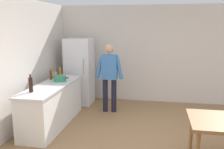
{
  "coord_description": "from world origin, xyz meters",
  "views": [
    {
      "loc": [
        0.19,
        -4.04,
        2.13
      ],
      "look_at": [
        -0.8,
        1.35,
        1.05
      ],
      "focal_mm": 39.78,
      "sensor_mm": 36.0,
      "label": 1
    }
  ],
  "objects_px": {
    "refrigerator": "(79,71)",
    "bottle_wine_dark": "(31,84)",
    "bottle_beer_brown": "(51,75)",
    "bottle_oil_amber": "(60,72)",
    "utensil_jar": "(55,75)",
    "person": "(109,73)",
    "cooking_pot": "(60,78)"
  },
  "relations": [
    {
      "from": "refrigerator",
      "to": "bottle_wine_dark",
      "type": "height_order",
      "value": "refrigerator"
    },
    {
      "from": "bottle_beer_brown",
      "to": "bottle_oil_amber",
      "type": "height_order",
      "value": "bottle_oil_amber"
    },
    {
      "from": "bottle_oil_amber",
      "to": "utensil_jar",
      "type": "bearing_deg",
      "value": -107.91
    },
    {
      "from": "refrigerator",
      "to": "bottle_wine_dark",
      "type": "xyz_separation_m",
      "value": [
        -0.24,
        -2.24,
        0.15
      ]
    },
    {
      "from": "person",
      "to": "bottle_wine_dark",
      "type": "height_order",
      "value": "person"
    },
    {
      "from": "person",
      "to": "bottle_wine_dark",
      "type": "distance_m",
      "value": 2.07
    },
    {
      "from": "bottle_beer_brown",
      "to": "bottle_wine_dark",
      "type": "distance_m",
      "value": 1.11
    },
    {
      "from": "cooking_pot",
      "to": "bottle_beer_brown",
      "type": "relative_size",
      "value": 1.54
    },
    {
      "from": "refrigerator",
      "to": "bottle_oil_amber",
      "type": "height_order",
      "value": "refrigerator"
    },
    {
      "from": "cooking_pot",
      "to": "bottle_beer_brown",
      "type": "bearing_deg",
      "value": 157.16
    },
    {
      "from": "cooking_pot",
      "to": "utensil_jar",
      "type": "distance_m",
      "value": 0.39
    },
    {
      "from": "cooking_pot",
      "to": "person",
      "type": "bearing_deg",
      "value": 34.73
    },
    {
      "from": "cooking_pot",
      "to": "bottle_wine_dark",
      "type": "relative_size",
      "value": 1.18
    },
    {
      "from": "person",
      "to": "bottle_wine_dark",
      "type": "bearing_deg",
      "value": -125.04
    },
    {
      "from": "refrigerator",
      "to": "bottle_beer_brown",
      "type": "bearing_deg",
      "value": -105.95
    },
    {
      "from": "person",
      "to": "bottle_wine_dark",
      "type": "relative_size",
      "value": 5.0
    },
    {
      "from": "cooking_pot",
      "to": "utensil_jar",
      "type": "bearing_deg",
      "value": 130.18
    },
    {
      "from": "utensil_jar",
      "to": "bottle_oil_amber",
      "type": "relative_size",
      "value": 1.14
    },
    {
      "from": "person",
      "to": "bottle_beer_brown",
      "type": "height_order",
      "value": "person"
    },
    {
      "from": "refrigerator",
      "to": "bottle_oil_amber",
      "type": "distance_m",
      "value": 0.82
    },
    {
      "from": "bottle_wine_dark",
      "to": "refrigerator",
      "type": "bearing_deg",
      "value": 84.02
    },
    {
      "from": "utensil_jar",
      "to": "bottle_oil_amber",
      "type": "distance_m",
      "value": 0.2
    },
    {
      "from": "bottle_oil_amber",
      "to": "bottle_wine_dark",
      "type": "height_order",
      "value": "bottle_wine_dark"
    },
    {
      "from": "refrigerator",
      "to": "bottle_wine_dark",
      "type": "relative_size",
      "value": 5.29
    },
    {
      "from": "bottle_wine_dark",
      "to": "bottle_oil_amber",
      "type": "bearing_deg",
      "value": 90.57
    },
    {
      "from": "person",
      "to": "bottle_oil_amber",
      "type": "distance_m",
      "value": 1.22
    },
    {
      "from": "cooking_pot",
      "to": "utensil_jar",
      "type": "relative_size",
      "value": 1.25
    },
    {
      "from": "refrigerator",
      "to": "cooking_pot",
      "type": "xyz_separation_m",
      "value": [
        -0.06,
        -1.25,
        0.06
      ]
    },
    {
      "from": "cooking_pot",
      "to": "bottle_beer_brown",
      "type": "distance_m",
      "value": 0.29
    },
    {
      "from": "person",
      "to": "utensil_jar",
      "type": "relative_size",
      "value": 5.31
    },
    {
      "from": "utensil_jar",
      "to": "bottle_beer_brown",
      "type": "xyz_separation_m",
      "value": [
        -0.02,
        -0.19,
        0.03
      ]
    },
    {
      "from": "refrigerator",
      "to": "utensil_jar",
      "type": "xyz_separation_m",
      "value": [
        -0.31,
        -0.95,
        0.08
      ]
    }
  ]
}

